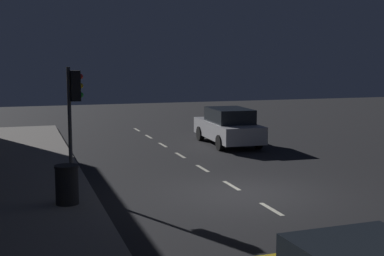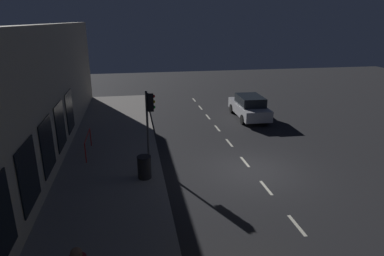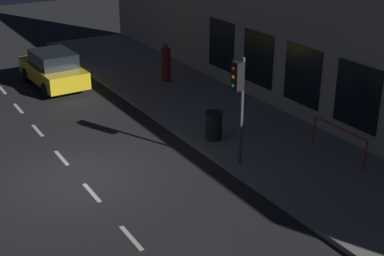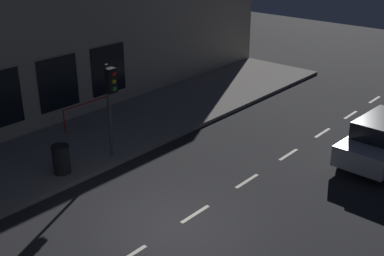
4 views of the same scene
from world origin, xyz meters
name	(u,v)px [view 2 (image 2 of 4)]	position (x,y,z in m)	size (l,w,h in m)	color
ground_plane	(252,171)	(0.00, 0.00, 0.00)	(60.00, 60.00, 0.00)	#232326
sidewalk	(110,181)	(6.25, 0.00, 0.07)	(4.50, 32.00, 0.15)	gray
building_facade	(33,113)	(8.80, 0.00, 3.13)	(0.65, 32.00, 6.28)	#B2A893
lane_centre_line	(245,162)	(0.00, -1.00, 0.00)	(0.12, 27.20, 0.01)	beige
traffic_light	(150,110)	(4.37, -1.81, 2.59)	(0.45, 0.32, 3.32)	#424244
parked_car_1	(249,107)	(-2.71, -8.05, 0.79)	(1.98, 4.58, 1.58)	#B7B7BC
trash_bin	(144,167)	(4.79, 0.09, 0.63)	(0.59, 0.59, 0.96)	black
red_railing	(88,140)	(7.39, -3.04, 0.88)	(0.05, 2.24, 0.97)	red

